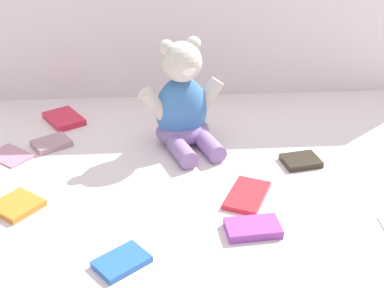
{
  "coord_description": "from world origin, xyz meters",
  "views": [
    {
      "loc": [
        -0.08,
        -1.22,
        0.71
      ],
      "look_at": [
        -0.01,
        -0.1,
        0.1
      ],
      "focal_mm": 49.14,
      "sensor_mm": 36.0,
      "label": 1
    }
  ],
  "objects_px": {
    "teddy_bear": "(183,106)",
    "book_case_6": "(253,228)",
    "book_case_3": "(51,143)",
    "book_case_0": "(17,205)",
    "book_case_7": "(301,161)",
    "book_case_1": "(122,262)",
    "book_case_2": "(247,195)",
    "book_case_8": "(64,119)",
    "book_case_9": "(10,155)"
  },
  "relations": [
    {
      "from": "teddy_bear",
      "to": "book_case_2",
      "type": "bearing_deg",
      "value": -83.61
    },
    {
      "from": "book_case_2",
      "to": "book_case_3",
      "type": "xyz_separation_m",
      "value": [
        -0.51,
        0.29,
        0.0
      ]
    },
    {
      "from": "book_case_6",
      "to": "book_case_7",
      "type": "height_order",
      "value": "book_case_6"
    },
    {
      "from": "book_case_0",
      "to": "book_case_3",
      "type": "bearing_deg",
      "value": -145.89
    },
    {
      "from": "book_case_6",
      "to": "book_case_8",
      "type": "relative_size",
      "value": 0.9
    },
    {
      "from": "book_case_6",
      "to": "book_case_8",
      "type": "distance_m",
      "value": 0.75
    },
    {
      "from": "book_case_7",
      "to": "book_case_3",
      "type": "bearing_deg",
      "value": 67.71
    },
    {
      "from": "book_case_9",
      "to": "book_case_3",
      "type": "bearing_deg",
      "value": 156.79
    },
    {
      "from": "book_case_0",
      "to": "book_case_2",
      "type": "xyz_separation_m",
      "value": [
        0.54,
        0.01,
        -0.0
      ]
    },
    {
      "from": "teddy_bear",
      "to": "book_case_7",
      "type": "relative_size",
      "value": 3.17
    },
    {
      "from": "book_case_7",
      "to": "book_case_9",
      "type": "distance_m",
      "value": 0.78
    },
    {
      "from": "book_case_0",
      "to": "book_case_3",
      "type": "relative_size",
      "value": 0.97
    },
    {
      "from": "book_case_3",
      "to": "book_case_9",
      "type": "bearing_deg",
      "value": -96.22
    },
    {
      "from": "teddy_bear",
      "to": "book_case_0",
      "type": "bearing_deg",
      "value": -162.65
    },
    {
      "from": "book_case_1",
      "to": "book_case_9",
      "type": "relative_size",
      "value": 0.88
    },
    {
      "from": "teddy_bear",
      "to": "book_case_3",
      "type": "bearing_deg",
      "value": 160.64
    },
    {
      "from": "book_case_0",
      "to": "book_case_8",
      "type": "bearing_deg",
      "value": -145.53
    },
    {
      "from": "teddy_bear",
      "to": "book_case_3",
      "type": "xyz_separation_m",
      "value": [
        -0.37,
        0.0,
        -0.1
      ]
    },
    {
      "from": "book_case_2",
      "to": "book_case_7",
      "type": "bearing_deg",
      "value": -112.81
    },
    {
      "from": "book_case_6",
      "to": "book_case_8",
      "type": "bearing_deg",
      "value": -144.64
    },
    {
      "from": "book_case_6",
      "to": "book_case_9",
      "type": "bearing_deg",
      "value": -126.27
    },
    {
      "from": "book_case_0",
      "to": "book_case_7",
      "type": "xyz_separation_m",
      "value": [
        0.7,
        0.15,
        0.0
      ]
    },
    {
      "from": "book_case_6",
      "to": "book_case_2",
      "type": "bearing_deg",
      "value": 171.49
    },
    {
      "from": "teddy_bear",
      "to": "book_case_6",
      "type": "relative_size",
      "value": 2.56
    },
    {
      "from": "book_case_3",
      "to": "book_case_8",
      "type": "bearing_deg",
      "value": 142.56
    },
    {
      "from": "book_case_0",
      "to": "book_case_8",
      "type": "distance_m",
      "value": 0.45
    },
    {
      "from": "book_case_6",
      "to": "book_case_8",
      "type": "height_order",
      "value": "same"
    },
    {
      "from": "book_case_3",
      "to": "book_case_6",
      "type": "relative_size",
      "value": 0.84
    },
    {
      "from": "book_case_7",
      "to": "book_case_8",
      "type": "distance_m",
      "value": 0.72
    },
    {
      "from": "book_case_3",
      "to": "book_case_8",
      "type": "height_order",
      "value": "book_case_8"
    },
    {
      "from": "book_case_3",
      "to": "book_case_6",
      "type": "distance_m",
      "value": 0.65
    },
    {
      "from": "book_case_3",
      "to": "book_case_7",
      "type": "relative_size",
      "value": 1.03
    },
    {
      "from": "teddy_bear",
      "to": "book_case_1",
      "type": "height_order",
      "value": "teddy_bear"
    },
    {
      "from": "book_case_0",
      "to": "book_case_2",
      "type": "height_order",
      "value": "book_case_0"
    },
    {
      "from": "book_case_1",
      "to": "book_case_7",
      "type": "distance_m",
      "value": 0.58
    },
    {
      "from": "book_case_3",
      "to": "book_case_6",
      "type": "bearing_deg",
      "value": 17.02
    },
    {
      "from": "teddy_bear",
      "to": "book_case_9",
      "type": "bearing_deg",
      "value": 166.94
    },
    {
      "from": "book_case_2",
      "to": "book_case_1",
      "type": "bearing_deg",
      "value": 62.59
    },
    {
      "from": "book_case_3",
      "to": "book_case_9",
      "type": "distance_m",
      "value": 0.11
    },
    {
      "from": "book_case_2",
      "to": "book_case_8",
      "type": "xyz_separation_m",
      "value": [
        -0.49,
        0.45,
        0.0
      ]
    },
    {
      "from": "teddy_bear",
      "to": "book_case_3",
      "type": "height_order",
      "value": "teddy_bear"
    },
    {
      "from": "book_case_1",
      "to": "book_case_3",
      "type": "distance_m",
      "value": 0.55
    },
    {
      "from": "teddy_bear",
      "to": "book_case_6",
      "type": "xyz_separation_m",
      "value": [
        0.13,
        -0.42,
        -0.1
      ]
    },
    {
      "from": "book_case_0",
      "to": "book_case_6",
      "type": "relative_size",
      "value": 0.82
    },
    {
      "from": "book_case_3",
      "to": "book_case_8",
      "type": "distance_m",
      "value": 0.16
    },
    {
      "from": "teddy_bear",
      "to": "book_case_2",
      "type": "xyz_separation_m",
      "value": [
        0.14,
        -0.29,
        -0.11
      ]
    },
    {
      "from": "book_case_0",
      "to": "book_case_6",
      "type": "distance_m",
      "value": 0.54
    },
    {
      "from": "book_case_6",
      "to": "book_case_7",
      "type": "xyz_separation_m",
      "value": [
        0.18,
        0.28,
        -0.0
      ]
    },
    {
      "from": "teddy_bear",
      "to": "book_case_6",
      "type": "distance_m",
      "value": 0.45
    },
    {
      "from": "book_case_0",
      "to": "book_case_1",
      "type": "bearing_deg",
      "value": 89.76
    }
  ]
}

